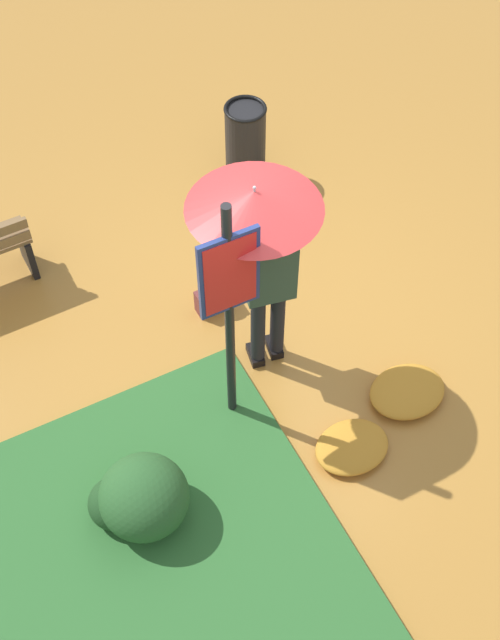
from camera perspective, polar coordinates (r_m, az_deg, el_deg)
ground_plane at (r=7.32m, az=0.64°, el=-0.78°), size 18.00×18.00×0.00m
person_with_umbrella at (r=5.93m, az=0.76°, el=5.86°), size 0.96×0.96×2.04m
info_sign_post at (r=5.68m, az=-1.41°, el=1.52°), size 0.44×0.07×2.30m
handbag at (r=7.39m, az=-2.56°, el=1.42°), size 0.30×0.15×0.37m
trash_bin at (r=8.43m, az=-0.31°, el=12.07°), size 0.42×0.42×0.83m
shrub_cluster at (r=6.22m, az=-7.62°, el=-11.95°), size 0.73×0.66×0.59m
leaf_pile_by_bench at (r=6.99m, az=10.66°, el=-4.80°), size 0.65×0.52×0.14m
leaf_pile_far_path at (r=6.65m, az=6.96°, el=-8.58°), size 0.60×0.48×0.13m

